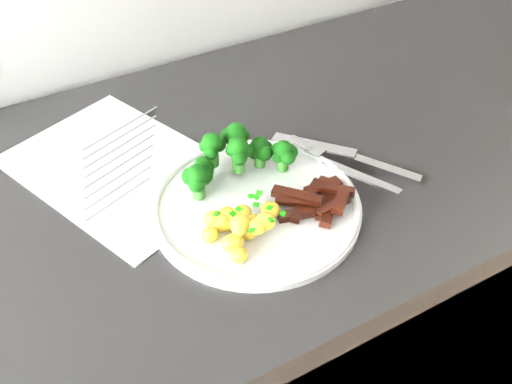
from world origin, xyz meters
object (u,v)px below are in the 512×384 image
counter (203,369)px  plate (256,206)px  recipe_paper (120,167)px  broccoli (235,154)px  potatoes (241,225)px  beef_strips (316,200)px  knife (364,162)px  fork (345,168)px

counter → plate: plate is taller
counter → recipe_paper: size_ratio=6.68×
broccoli → potatoes: 0.11m
counter → beef_strips: size_ratio=22.11×
beef_strips → knife: size_ratio=0.59×
broccoli → beef_strips: bearing=-59.5°
broccoli → counter: bearing=163.2°
counter → fork: size_ratio=13.89×
fork → plate: bearing=178.6°
counter → recipe_paper: (-0.06, 0.08, 0.44)m
plate → knife: bearing=0.8°
knife → potatoes: bearing=-170.1°
plate → broccoli: 0.07m
counter → broccoli: 0.49m
recipe_paper → plate: size_ratio=1.35×
potatoes → beef_strips: size_ratio=0.97×
beef_strips → fork: 0.08m
fork → knife: 0.04m
plate → fork: 0.13m
counter → fork: bearing=-24.0°
knife → fork: bearing=-171.5°
recipe_paper → counter: bearing=-53.6°
broccoli → beef_strips: size_ratio=1.45×
plate → potatoes: size_ratio=2.53×
plate → beef_strips: (0.06, -0.04, 0.01)m
plate → knife: (0.17, 0.00, 0.00)m
plate → knife: size_ratio=1.46×
recipe_paper → fork: 0.30m
plate → fork: (0.13, -0.00, 0.01)m
potatoes → knife: (0.21, 0.04, -0.01)m
counter → potatoes: 0.48m
potatoes → fork: (0.17, 0.03, -0.00)m
plate → potatoes: potatoes is taller
counter → potatoes: (0.02, -0.12, 0.46)m
counter → fork: (0.19, -0.09, 0.46)m
counter → potatoes: bearing=-78.3°
counter → recipe_paper: recipe_paper is taller
counter → broccoli: size_ratio=15.20×
potatoes → counter: bearing=101.7°
broccoli → knife: 0.18m
plate → potatoes: (-0.04, -0.03, 0.02)m
recipe_paper → broccoli: broccoli is taller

